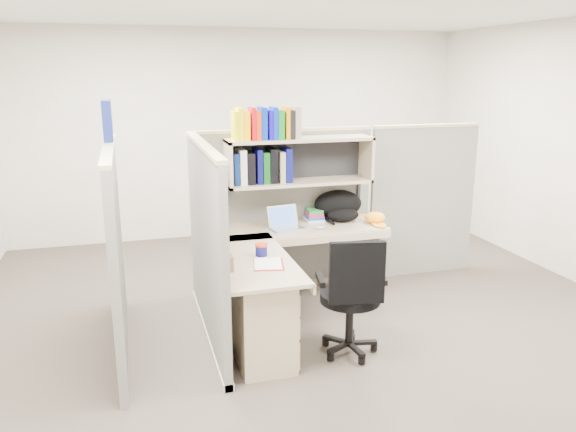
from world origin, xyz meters
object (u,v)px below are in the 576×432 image
object	(u,v)px
laptop	(287,218)
task_chair	(351,315)
desk	(275,294)
snack_canister	(261,250)
backpack	(340,206)

from	to	relation	value
laptop	task_chair	size ratio (longest dim) A/B	0.30
desk	snack_canister	bearing A→B (deg)	123.24
snack_canister	laptop	bearing A→B (deg)	59.26
desk	laptop	world-z (taller)	laptop
desk	backpack	distance (m)	1.44
desk	laptop	bearing A→B (deg)	67.73
laptop	backpack	xyz separation A→B (m)	(0.61, 0.19, 0.04)
snack_canister	task_chair	bearing A→B (deg)	-38.95
desk	laptop	xyz separation A→B (m)	(0.33, 0.81, 0.40)
desk	task_chair	distance (m)	0.63
laptop	backpack	distance (m)	0.63
laptop	backpack	world-z (taller)	backpack
backpack	snack_canister	bearing A→B (deg)	-124.30
snack_canister	desk	bearing A→B (deg)	-56.76
laptop	task_chair	distance (m)	1.28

